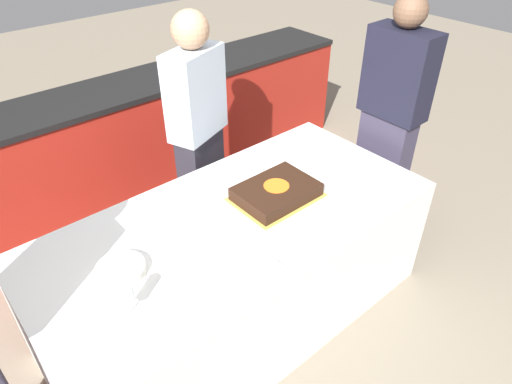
{
  "coord_description": "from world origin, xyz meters",
  "views": [
    {
      "loc": [
        -1.13,
        -1.48,
        2.25
      ],
      "look_at": [
        0.14,
        0.0,
        0.85
      ],
      "focal_mm": 32.0,
      "sensor_mm": 36.0,
      "label": 1
    }
  ],
  "objects_px": {
    "person_seated_right": "(389,123)",
    "wine_glass": "(127,294)",
    "cake": "(276,192)",
    "plate_stack": "(121,270)",
    "person_cutting_cake": "(199,134)"
  },
  "relations": [
    {
      "from": "person_seated_right",
      "to": "wine_glass",
      "type": "bearing_deg",
      "value": -84.18
    },
    {
      "from": "cake",
      "to": "plate_stack",
      "type": "bearing_deg",
      "value": 178.34
    },
    {
      "from": "plate_stack",
      "to": "person_cutting_cake",
      "type": "bearing_deg",
      "value": 37.61
    },
    {
      "from": "wine_glass",
      "to": "cake",
      "type": "bearing_deg",
      "value": 11.29
    },
    {
      "from": "person_cutting_cake",
      "to": "person_seated_right",
      "type": "relative_size",
      "value": 0.96
    },
    {
      "from": "cake",
      "to": "wine_glass",
      "type": "xyz_separation_m",
      "value": [
        -0.99,
        -0.2,
        0.07
      ]
    },
    {
      "from": "plate_stack",
      "to": "person_seated_right",
      "type": "bearing_deg",
      "value": -0.6
    },
    {
      "from": "cake",
      "to": "person_cutting_cake",
      "type": "relative_size",
      "value": 0.29
    },
    {
      "from": "cake",
      "to": "wine_glass",
      "type": "relative_size",
      "value": 2.91
    },
    {
      "from": "cake",
      "to": "person_seated_right",
      "type": "height_order",
      "value": "person_seated_right"
    },
    {
      "from": "cake",
      "to": "person_seated_right",
      "type": "xyz_separation_m",
      "value": [
        1.02,
        0.01,
        0.08
      ]
    },
    {
      "from": "plate_stack",
      "to": "person_seated_right",
      "type": "height_order",
      "value": "person_seated_right"
    },
    {
      "from": "cake",
      "to": "plate_stack",
      "type": "relative_size",
      "value": 2.09
    },
    {
      "from": "plate_stack",
      "to": "cake",
      "type": "bearing_deg",
      "value": -1.66
    },
    {
      "from": "cake",
      "to": "plate_stack",
      "type": "distance_m",
      "value": 0.93
    }
  ]
}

